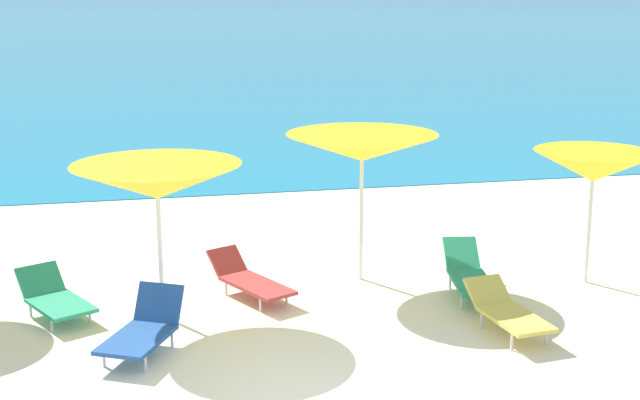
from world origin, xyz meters
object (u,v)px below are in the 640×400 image
(lounge_chair_6, at_px, (249,279))
(lounge_chair_8, at_px, (469,273))
(lounge_chair_0, at_px, (54,298))
(lounge_chair_4, at_px, (507,311))
(umbrella_5, at_px, (362,148))
(umbrella_6, at_px, (594,167))
(umbrella_4, at_px, (157,182))
(lounge_chair_3, at_px, (144,328))

(lounge_chair_6, xyz_separation_m, lounge_chair_8, (3.14, -0.56, 0.04))
(lounge_chair_0, distance_m, lounge_chair_4, 6.03)
(lounge_chair_8, bearing_deg, umbrella_5, 154.16)
(umbrella_5, distance_m, lounge_chair_8, 2.41)
(umbrella_6, bearing_deg, lounge_chair_0, 178.26)
(umbrella_4, distance_m, lounge_chair_8, 4.67)
(lounge_chair_0, distance_m, lounge_chair_3, 1.88)
(umbrella_4, distance_m, lounge_chair_4, 4.84)
(lounge_chair_3, xyz_separation_m, lounge_chair_6, (1.53, 1.70, -0.05))
(umbrella_6, relative_size, lounge_chair_8, 1.17)
(lounge_chair_6, bearing_deg, umbrella_4, 177.31)
(lounge_chair_0, xyz_separation_m, lounge_chair_4, (5.74, -1.85, 0.03))
(umbrella_5, relative_size, lounge_chair_8, 1.43)
(umbrella_6, bearing_deg, lounge_chair_8, -176.83)
(lounge_chair_0, bearing_deg, umbrella_5, -18.93)
(umbrella_4, height_order, umbrella_5, umbrella_5)
(umbrella_6, distance_m, lounge_chair_3, 6.88)
(lounge_chair_8, bearing_deg, umbrella_6, 12.90)
(umbrella_6, distance_m, lounge_chair_4, 2.98)
(lounge_chair_3, bearing_deg, umbrella_6, 38.56)
(umbrella_4, bearing_deg, lounge_chair_6, 23.28)
(lounge_chair_0, bearing_deg, lounge_chair_6, -22.44)
(lounge_chair_0, height_order, lounge_chair_4, lounge_chair_0)
(lounge_chair_0, bearing_deg, umbrella_6, -28.76)
(lounge_chair_4, height_order, lounge_chair_6, lounge_chair_6)
(umbrella_6, height_order, lounge_chair_3, umbrella_6)
(lounge_chair_3, distance_m, lounge_chair_6, 2.29)
(umbrella_4, distance_m, umbrella_6, 6.33)
(lounge_chair_6, bearing_deg, umbrella_5, -12.70)
(umbrella_4, height_order, lounge_chair_4, umbrella_4)
(lounge_chair_0, height_order, lounge_chair_6, lounge_chair_0)
(lounge_chair_8, bearing_deg, lounge_chair_0, -173.64)
(lounge_chair_8, bearing_deg, umbrella_4, -170.48)
(umbrella_6, relative_size, lounge_chair_3, 1.40)
(umbrella_5, distance_m, umbrella_6, 3.42)
(umbrella_5, bearing_deg, lounge_chair_3, -147.32)
(lounge_chair_3, distance_m, lounge_chair_4, 4.60)
(lounge_chair_6, bearing_deg, umbrella_6, -31.06)
(umbrella_5, height_order, lounge_chair_8, umbrella_5)
(umbrella_4, relative_size, lounge_chair_8, 1.38)
(lounge_chair_3, distance_m, lounge_chair_8, 4.81)
(umbrella_5, height_order, lounge_chair_0, umbrella_5)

